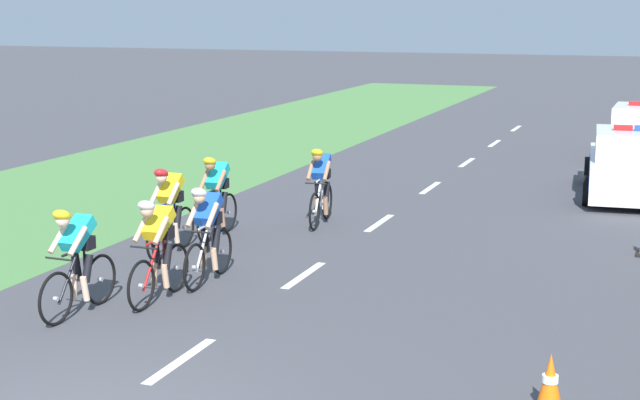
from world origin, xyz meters
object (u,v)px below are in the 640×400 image
at_px(cyclist_lead, 77,259).
at_px(cyclist_second, 158,248).
at_px(cyclist_third, 207,232).
at_px(cyclist_sixth, 321,185).
at_px(cyclist_fourth, 170,209).
at_px(cyclist_fifth, 217,195).
at_px(police_car_nearest, 631,166).
at_px(traffic_cone_mid, 550,384).

xyz_separation_m(cyclist_lead, cyclist_second, (0.72, 0.93, 0.00)).
relative_size(cyclist_third, cyclist_sixth, 1.00).
height_order(cyclist_fourth, cyclist_fifth, same).
bearing_deg(police_car_nearest, cyclist_third, -120.62).
bearing_deg(cyclist_second, police_car_nearest, 61.16).
height_order(cyclist_fifth, cyclist_sixth, same).
distance_m(cyclist_third, cyclist_fifth, 2.96).
distance_m(cyclist_lead, traffic_cone_mid, 6.57).
xyz_separation_m(cyclist_lead, cyclist_fourth, (-0.45, 3.35, 0.00)).
bearing_deg(cyclist_fifth, cyclist_second, -75.55).
relative_size(cyclist_second, cyclist_fifth, 1.00).
relative_size(cyclist_lead, police_car_nearest, 0.38).
bearing_deg(cyclist_third, police_car_nearest, 59.38).
height_order(cyclist_second, cyclist_fifth, same).
xyz_separation_m(cyclist_lead, traffic_cone_mid, (6.47, -1.04, -0.48)).
relative_size(cyclist_lead, cyclist_third, 1.00).
relative_size(cyclist_sixth, traffic_cone_mid, 2.68).
bearing_deg(police_car_nearest, cyclist_fourth, -130.54).
distance_m(cyclist_sixth, police_car_nearest, 7.48).
height_order(cyclist_lead, cyclist_fourth, same).
relative_size(cyclist_fourth, cyclist_fifth, 1.00).
xyz_separation_m(cyclist_second, traffic_cone_mid, (5.75, -1.97, -0.48)).
bearing_deg(cyclist_second, cyclist_fourth, 115.69).
height_order(cyclist_second, traffic_cone_mid, cyclist_second).
bearing_deg(traffic_cone_mid, cyclist_second, 161.10).
xyz_separation_m(cyclist_third, cyclist_sixth, (0.20, 4.34, 0.00)).
xyz_separation_m(cyclist_second, cyclist_fifth, (-0.98, 3.81, 0.00)).
xyz_separation_m(cyclist_fourth, cyclist_fifth, (0.18, 1.39, 0.00)).
distance_m(cyclist_fourth, traffic_cone_mid, 8.20).
bearing_deg(police_car_nearest, cyclist_second, -118.84).
bearing_deg(cyclist_second, cyclist_sixth, 85.60).
distance_m(cyclist_fourth, cyclist_fifth, 1.41).
distance_m(cyclist_lead, cyclist_fifth, 4.75).
distance_m(cyclist_fourth, cyclist_sixth, 3.42).
relative_size(cyclist_fifth, police_car_nearest, 0.38).
xyz_separation_m(police_car_nearest, traffic_cone_mid, (-0.09, -12.58, -0.37)).
distance_m(cyclist_lead, cyclist_third, 2.24).
distance_m(cyclist_second, cyclist_fifth, 3.94).
bearing_deg(traffic_cone_mid, cyclist_fifth, 139.36).
height_order(cyclist_second, police_car_nearest, police_car_nearest).
relative_size(cyclist_third, traffic_cone_mid, 2.69).
height_order(cyclist_third, traffic_cone_mid, cyclist_third).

